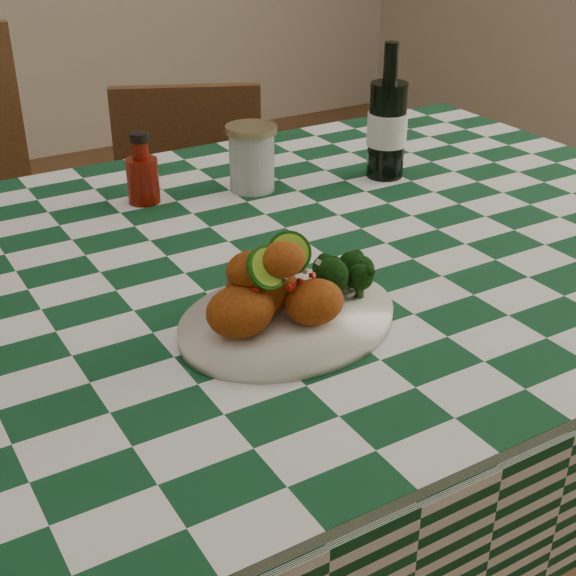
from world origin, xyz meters
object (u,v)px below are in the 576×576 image
plate (288,320)px  mason_jar (252,158)px  beer_bottle (388,112)px  dining_table (254,464)px  wooden_chair_right (194,265)px  fried_chicken_pile (278,281)px  ketchup_bottle (142,168)px

plate → mason_jar: size_ratio=2.51×
plate → beer_bottle: beer_bottle is taller
dining_table → wooden_chair_right: bearing=72.6°
dining_table → fried_chicken_pile: bearing=-108.3°
ketchup_bottle → mason_jar: size_ratio=1.05×
ketchup_bottle → dining_table: bearing=-80.3°
mason_jar → beer_bottle: (0.24, -0.07, 0.06)m
beer_bottle → wooden_chair_right: bearing=105.9°
mason_jar → dining_table: bearing=-119.9°
fried_chicken_pile → wooden_chair_right: 1.07m
plate → fried_chicken_pile: size_ratio=1.84×
plate → ketchup_bottle: ketchup_bottle is taller
plate → wooden_chair_right: 1.05m
mason_jar → plate: bearing=-113.4°
fried_chicken_pile → plate: bearing=0.0°
fried_chicken_pile → wooden_chair_right: bearing=72.4°
wooden_chair_right → plate: bearing=-82.2°
dining_table → mason_jar: mason_jar is taller
dining_table → wooden_chair_right: size_ratio=2.03×
plate → wooden_chair_right: (0.28, 0.93, -0.39)m
dining_table → fried_chicken_pile: size_ratio=10.51×
wooden_chair_right → ketchup_bottle: bearing=-97.4°
dining_table → fried_chicken_pile: fried_chicken_pile is taller
dining_table → ketchup_bottle: 0.54m
fried_chicken_pile → mason_jar: fried_chicken_pile is taller
plate → wooden_chair_right: wooden_chair_right is taller
plate → mason_jar: 0.49m
dining_table → beer_bottle: beer_bottle is taller
dining_table → beer_bottle: (0.38, 0.18, 0.51)m
mason_jar → beer_bottle: size_ratio=0.48×
fried_chicken_pile → ketchup_bottle: ketchup_bottle is taller
dining_table → plate: size_ratio=5.71×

